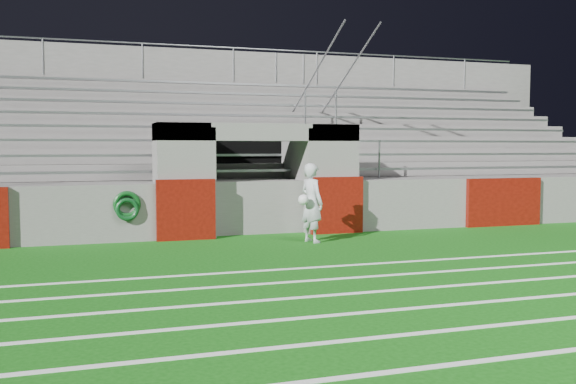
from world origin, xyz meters
name	(u,v)px	position (x,y,z in m)	size (l,w,h in m)	color
ground	(308,257)	(0.00, 0.00, 0.00)	(90.00, 90.00, 0.00)	#0F510D
field_markings	(459,329)	(0.00, -5.00, 0.01)	(28.00, 8.09, 0.01)	white
stadium_structure	(218,166)	(0.00, 7.97, 1.49)	(26.00, 8.48, 5.42)	slate
goalkeeper_with_ball	(312,203)	(0.73, 1.78, 0.86)	(0.67, 0.72, 1.71)	#B9BDC4
hose_coil	(127,206)	(-3.06, 2.93, 0.79)	(0.59, 0.15, 0.64)	#0D4116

